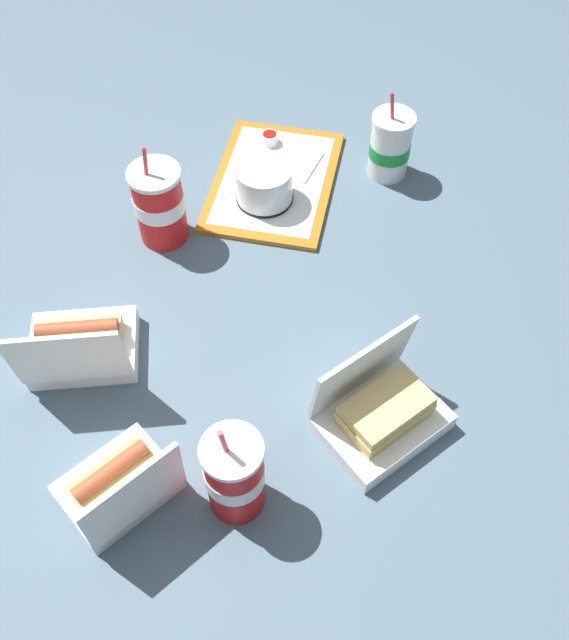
# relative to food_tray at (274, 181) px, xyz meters

# --- Properties ---
(ground_plane) EXTENTS (3.20, 3.20, 0.00)m
(ground_plane) POSITION_rel_food_tray_xyz_m (0.37, 0.16, -0.01)
(ground_plane) COLOR #4C6070
(food_tray) EXTENTS (0.42, 0.34, 0.01)m
(food_tray) POSITION_rel_food_tray_xyz_m (0.00, 0.00, 0.00)
(food_tray) COLOR #A56619
(food_tray) RESTS_ON ground_plane
(cake_container) EXTENTS (0.12, 0.12, 0.08)m
(cake_container) POSITION_rel_food_tray_xyz_m (0.06, 0.01, 0.05)
(cake_container) COLOR black
(cake_container) RESTS_ON food_tray
(ketchup_cup) EXTENTS (0.04, 0.04, 0.02)m
(ketchup_cup) POSITION_rel_food_tray_xyz_m (-0.11, -0.06, 0.02)
(ketchup_cup) COLOR white
(ketchup_cup) RESTS_ON food_tray
(napkin_stack) EXTENTS (0.11, 0.11, 0.00)m
(napkin_stack) POSITION_rel_food_tray_xyz_m (0.03, -0.04, 0.01)
(napkin_stack) COLOR white
(napkin_stack) RESTS_ON food_tray
(plastic_fork) EXTENTS (0.11, 0.01, 0.00)m
(plastic_fork) POSITION_rel_food_tray_xyz_m (-0.07, 0.06, 0.01)
(plastic_fork) COLOR white
(plastic_fork) RESTS_ON food_tray
(clamshell_hotdog_back) EXTENTS (0.25, 0.25, 0.19)m
(clamshell_hotdog_back) POSITION_rel_food_tray_xyz_m (0.57, -0.11, 0.04)
(clamshell_hotdog_back) COLOR white
(clamshell_hotdog_back) RESTS_ON ground_plane
(clamshell_sandwich_left) EXTENTS (0.25, 0.23, 0.18)m
(clamshell_sandwich_left) POSITION_rel_food_tray_xyz_m (0.48, 0.42, 0.04)
(clamshell_sandwich_left) COLOR white
(clamshell_sandwich_left) RESTS_ON ground_plane
(clamshell_hotdog_corner) EXTENTS (0.21, 0.20, 0.17)m
(clamshell_hotdog_corner) POSITION_rel_food_tray_xyz_m (0.77, 0.09, 0.03)
(clamshell_hotdog_corner) COLOR white
(clamshell_hotdog_corner) RESTS_ON ground_plane
(soda_cup_right) EXTENTS (0.09, 0.09, 0.21)m
(soda_cup_right) POSITION_rel_food_tray_xyz_m (-0.14, 0.22, 0.07)
(soda_cup_right) COLOR white
(soda_cup_right) RESTS_ON ground_plane
(soda_cup_center) EXTENTS (0.11, 0.11, 0.23)m
(soda_cup_center) POSITION_rel_food_tray_xyz_m (0.24, -0.14, 0.08)
(soda_cup_center) COLOR red
(soda_cup_center) RESTS_ON ground_plane
(soda_cup_left) EXTENTS (0.10, 0.10, 0.24)m
(soda_cup_left) POSITION_rel_food_tray_xyz_m (0.69, 0.26, 0.08)
(soda_cup_left) COLOR red
(soda_cup_left) RESTS_ON ground_plane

